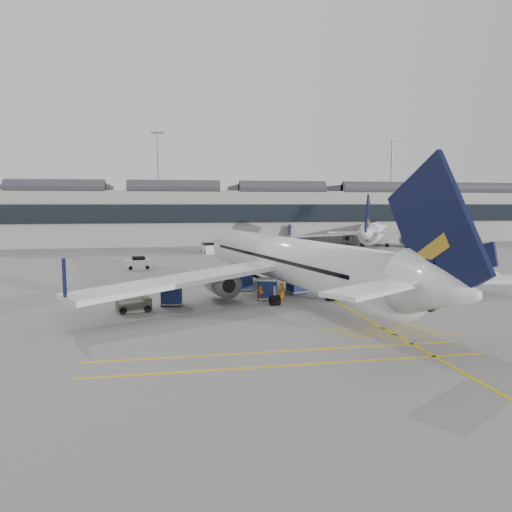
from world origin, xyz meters
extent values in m
plane|color=gray|center=(0.00, 0.00, 0.00)|extent=(220.00, 220.00, 0.00)
cube|color=#9E9E99|center=(0.00, 72.00, 5.50)|extent=(200.00, 20.00, 11.00)
cube|color=black|center=(0.00, 61.80, 6.50)|extent=(200.00, 0.50, 3.60)
cube|color=#38383D|center=(0.00, 72.00, 11.70)|extent=(200.00, 18.00, 1.40)
cylinder|color=slate|center=(-5.00, 86.00, 12.50)|extent=(0.44, 0.44, 25.00)
cube|color=slate|center=(-5.00, 86.00, 25.20)|extent=(3.00, 0.60, 0.50)
cylinder|color=slate|center=(55.00, 86.00, 12.50)|extent=(0.44, 0.44, 25.00)
cube|color=slate|center=(55.00, 86.00, 25.20)|extent=(3.00, 0.60, 0.50)
cube|color=gold|center=(10.00, 10.00, 0.01)|extent=(0.25, 60.00, 0.01)
cylinder|color=white|center=(6.57, 5.89, 3.40)|extent=(10.43, 32.50, 4.05)
cone|color=white|center=(2.92, 23.85, 3.40)|extent=(4.83, 5.03, 4.05)
cone|color=white|center=(10.32, -12.48, 3.83)|extent=(5.00, 5.88, 4.05)
cube|color=white|center=(-3.14, 2.27, 2.43)|extent=(17.86, 12.40, 0.38)
cube|color=white|center=(16.93, 6.35, 2.43)|extent=(18.65, 5.93, 0.38)
cylinder|color=slate|center=(0.34, 5.18, 1.67)|extent=(2.99, 4.25, 2.26)
cylinder|color=slate|center=(12.59, 7.67, 1.67)|extent=(2.99, 4.25, 2.26)
cube|color=black|center=(10.19, -11.85, 6.84)|extent=(1.95, 8.10, 9.03)
cylinder|color=black|center=(4.10, 18.04, 0.34)|extent=(0.43, 0.74, 0.69)
cylinder|color=black|center=(4.47, 2.72, 0.43)|extent=(0.91, 1.00, 0.86)
cylinder|color=black|center=(9.75, 3.79, 0.43)|extent=(0.91, 1.00, 0.86)
cylinder|color=white|center=(37.61, 56.27, 3.00)|extent=(17.21, 26.61, 3.58)
cone|color=white|center=(45.59, 70.35, 3.00)|extent=(4.99, 5.08, 3.58)
cone|color=white|center=(29.44, 41.86, 3.38)|extent=(5.37, 5.74, 3.58)
cube|color=white|center=(29.04, 59.49, 2.14)|extent=(16.55, 6.60, 0.33)
cube|color=white|center=(44.77, 50.56, 2.14)|extent=(13.45, 14.26, 0.33)
cylinder|color=slate|center=(33.04, 59.41, 1.48)|extent=(3.43, 3.97, 2.00)
cylinder|color=slate|center=(42.65, 53.96, 1.48)|extent=(3.43, 3.97, 2.00)
cube|color=black|center=(29.72, 42.35, 6.05)|extent=(3.82, 6.44, 7.97)
cylinder|color=black|center=(43.01, 65.79, 0.30)|extent=(0.53, 0.66, 0.61)
cylinder|color=black|center=(34.36, 55.37, 0.38)|extent=(0.96, 0.99, 0.76)
cylinder|color=black|center=(38.50, 53.02, 0.38)|extent=(0.96, 0.99, 0.76)
cube|color=silver|center=(3.95, 11.31, 0.33)|extent=(3.77, 2.18, 0.65)
cube|color=black|center=(4.86, 11.10, 1.07)|extent=(3.32, 1.73, 1.38)
cube|color=silver|center=(2.95, 11.55, 0.98)|extent=(1.10, 1.37, 0.84)
cylinder|color=black|center=(2.53, 10.98, 0.21)|extent=(0.44, 0.26, 0.41)
cylinder|color=black|center=(2.83, 12.25, 0.21)|extent=(0.44, 0.26, 0.41)
cylinder|color=black|center=(5.07, 10.38, 0.21)|extent=(0.44, 0.26, 0.41)
cylinder|color=black|center=(5.37, 11.65, 0.21)|extent=(0.44, 0.26, 0.41)
cube|color=gray|center=(7.78, 7.89, 0.18)|extent=(2.07, 1.89, 0.12)
cube|color=navy|center=(7.78, 7.89, 0.98)|extent=(1.91, 1.80, 1.44)
cube|color=silver|center=(7.78, 7.89, 1.73)|extent=(1.98, 1.86, 0.10)
cylinder|color=black|center=(7.32, 7.13, 0.11)|extent=(0.24, 0.17, 0.22)
cylinder|color=black|center=(6.94, 8.16, 0.11)|extent=(0.24, 0.17, 0.22)
cylinder|color=black|center=(8.62, 7.61, 0.11)|extent=(0.24, 0.17, 0.22)
cylinder|color=black|center=(8.25, 8.64, 0.11)|extent=(0.24, 0.17, 0.22)
cube|color=gray|center=(4.34, 5.11, 0.19)|extent=(2.14, 1.92, 0.13)
cube|color=navy|center=(4.34, 5.11, 1.03)|extent=(1.97, 1.83, 1.53)
cube|color=silver|center=(4.34, 5.11, 1.83)|extent=(2.03, 1.89, 0.11)
cylinder|color=black|center=(3.47, 4.76, 0.12)|extent=(0.25, 0.17, 0.23)
cylinder|color=black|center=(3.80, 5.88, 0.12)|extent=(0.25, 0.17, 0.23)
cylinder|color=black|center=(4.88, 4.35, 0.12)|extent=(0.25, 0.17, 0.23)
cylinder|color=black|center=(5.21, 5.46, 0.12)|extent=(0.25, 0.17, 0.23)
cube|color=gray|center=(3.04, 10.36, 0.20)|extent=(2.00, 1.67, 0.14)
cube|color=navy|center=(3.04, 10.36, 1.11)|extent=(1.82, 1.60, 1.65)
cube|color=silver|center=(3.04, 10.36, 1.98)|extent=(1.88, 1.66, 0.11)
cylinder|color=black|center=(2.22, 9.76, 0.13)|extent=(0.25, 0.12, 0.25)
cylinder|color=black|center=(2.27, 11.01, 0.13)|extent=(0.25, 0.12, 0.25)
cylinder|color=black|center=(3.82, 9.70, 0.13)|extent=(0.25, 0.12, 0.25)
cylinder|color=black|center=(3.87, 10.95, 0.13)|extent=(0.25, 0.12, 0.25)
cube|color=gray|center=(-3.95, 4.37, 0.19)|extent=(1.97, 1.71, 0.12)
cube|color=navy|center=(-3.95, 4.37, 1.01)|extent=(1.81, 1.64, 1.49)
cube|color=silver|center=(-3.95, 4.37, 1.79)|extent=(1.87, 1.70, 0.10)
cylinder|color=black|center=(-4.75, 3.93, 0.11)|extent=(0.24, 0.14, 0.23)
cylinder|color=black|center=(-4.56, 5.05, 0.11)|extent=(0.24, 0.14, 0.23)
cylinder|color=black|center=(-3.33, 3.69, 0.11)|extent=(0.24, 0.14, 0.23)
cylinder|color=black|center=(-3.14, 4.80, 0.11)|extent=(0.24, 0.14, 0.23)
imported|color=orange|center=(5.47, 4.26, 0.83)|extent=(0.71, 0.70, 1.66)
imported|color=orange|center=(3.66, 4.78, 0.92)|extent=(1.05, 0.92, 1.83)
cube|color=#4E4E42|center=(-6.92, 2.45, 0.57)|extent=(2.86, 2.09, 1.03)
cube|color=#4E4E42|center=(-6.92, 2.45, 1.18)|extent=(1.48, 1.48, 0.51)
cylinder|color=black|center=(-7.67, 1.59, 0.29)|extent=(0.62, 0.38, 0.58)
cylinder|color=black|center=(-7.97, 2.89, 0.29)|extent=(0.62, 0.38, 0.58)
cylinder|color=black|center=(-5.87, 2.01, 0.29)|extent=(0.62, 0.38, 0.58)
cylinder|color=black|center=(-6.17, 3.31, 0.29)|extent=(0.62, 0.38, 0.58)
cone|color=#F24C0A|center=(7.61, 20.32, 0.28)|extent=(0.40, 0.40, 0.56)
cone|color=#F24C0A|center=(12.28, 2.47, 0.26)|extent=(0.38, 0.38, 0.52)
cube|color=silver|center=(-7.65, 28.63, 0.62)|extent=(3.37, 2.05, 1.23)
cube|color=black|center=(-7.65, 28.63, 1.36)|extent=(1.79, 1.72, 0.53)
cylinder|color=black|center=(-8.59, 27.77, 0.26)|extent=(0.55, 0.27, 0.53)
cylinder|color=black|center=(-8.80, 29.16, 0.26)|extent=(0.55, 0.27, 0.53)
cylinder|color=black|center=(-6.50, 28.09, 0.26)|extent=(0.55, 0.27, 0.53)
cylinder|color=black|center=(-6.71, 29.48, 0.26)|extent=(0.55, 0.27, 0.53)
cube|color=silver|center=(3.20, 47.49, 0.71)|extent=(2.44, 3.91, 1.42)
cube|color=black|center=(3.20, 47.49, 1.57)|extent=(2.02, 2.10, 0.61)
cylinder|color=black|center=(4.21, 46.44, 0.30)|extent=(0.33, 0.64, 0.61)
cylinder|color=black|center=(2.61, 46.15, 0.30)|extent=(0.33, 0.64, 0.61)
cylinder|color=black|center=(3.78, 48.83, 0.30)|extent=(0.33, 0.64, 0.61)
cylinder|color=black|center=(2.19, 48.55, 0.30)|extent=(0.33, 0.64, 0.61)
cube|color=silver|center=(21.89, 29.51, 0.72)|extent=(4.12, 3.08, 1.44)
cube|color=black|center=(21.89, 29.51, 1.59)|extent=(2.36, 2.31, 0.62)
cylinder|color=black|center=(20.44, 29.19, 0.31)|extent=(0.66, 0.44, 0.62)
cylinder|color=black|center=(21.04, 30.73, 0.31)|extent=(0.66, 0.44, 0.62)
cylinder|color=black|center=(22.73, 28.29, 0.31)|extent=(0.66, 0.44, 0.62)
cylinder|color=black|center=(23.34, 29.82, 0.31)|extent=(0.66, 0.44, 0.62)
camera|label=1|loc=(-4.74, -37.03, 8.42)|focal=35.00mm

